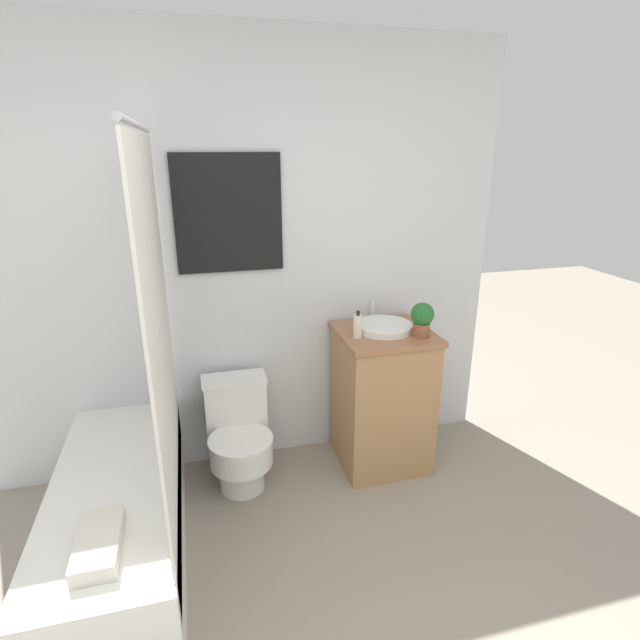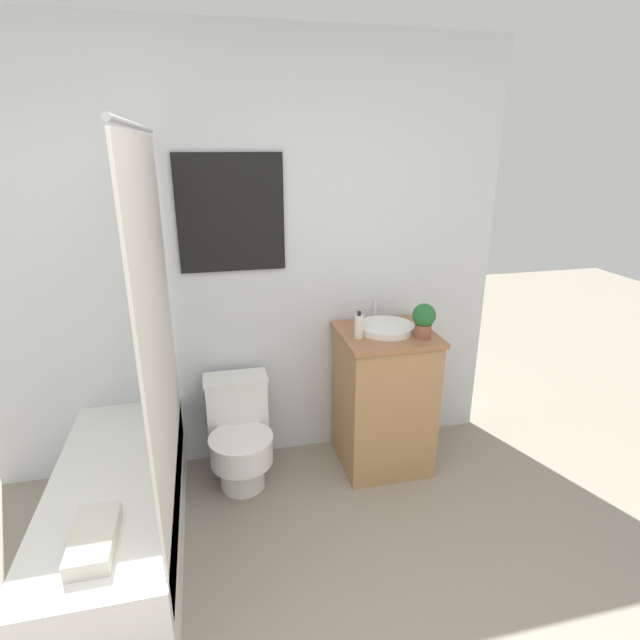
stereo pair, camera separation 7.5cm
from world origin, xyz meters
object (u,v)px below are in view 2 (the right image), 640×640
potted_plant (424,319)px  sink (385,327)px  soap_bottle (359,326)px  toilet (240,435)px

potted_plant → sink: bearing=137.9°
sink → soap_bottle: (-0.19, -0.07, 0.05)m
sink → potted_plant: 0.24m
sink → potted_plant: (0.17, -0.15, 0.09)m
toilet → soap_bottle: bearing=-5.0°
sink → soap_bottle: soap_bottle is taller
sink → toilet: bearing=-179.3°
sink → soap_bottle: bearing=-158.9°
toilet → sink: bearing=0.7°
potted_plant → toilet: bearing=172.4°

